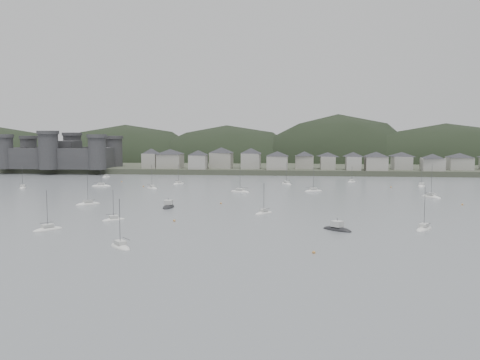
# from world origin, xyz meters

# --- Properties ---
(ground) EXTENTS (900.00, 900.00, 0.00)m
(ground) POSITION_xyz_m (0.00, 0.00, 0.00)
(ground) COLOR slate
(ground) RESTS_ON ground
(far_shore_land) EXTENTS (900.00, 250.00, 3.00)m
(far_shore_land) POSITION_xyz_m (0.00, 295.00, 1.50)
(far_shore_land) COLOR #383D2D
(far_shore_land) RESTS_ON ground
(forested_ridge) EXTENTS (851.55, 103.94, 102.57)m
(forested_ridge) POSITION_xyz_m (4.83, 269.40, -11.28)
(forested_ridge) COLOR black
(forested_ridge) RESTS_ON ground
(castle) EXTENTS (66.00, 43.00, 20.00)m
(castle) POSITION_xyz_m (-120.00, 179.80, 10.96)
(castle) COLOR #37373A
(castle) RESTS_ON far_shore_land
(waterfront_town) EXTENTS (451.48, 28.46, 12.92)m
(waterfront_town) POSITION_xyz_m (50.59, 183.34, 8.66)
(waterfront_town) COLOR #A19D93
(waterfront_town) RESTS_ON far_shore_land
(moored_fleet) EXTENTS (262.46, 178.12, 13.26)m
(moored_fleet) POSITION_xyz_m (4.31, 63.87, 0.18)
(moored_fleet) COLOR silver
(moored_fleet) RESTS_ON ground
(motor_launch_near) EXTENTS (8.16, 7.48, 3.95)m
(motor_launch_near) POSITION_xyz_m (31.56, 7.29, 0.29)
(motor_launch_near) COLOR black
(motor_launch_near) RESTS_ON ground
(motor_launch_far) EXTENTS (3.40, 8.97, 4.11)m
(motor_launch_far) POSITION_xyz_m (-19.22, 41.18, 0.28)
(motor_launch_far) COLOR black
(motor_launch_far) RESTS_ON ground
(mooring_buoys) EXTENTS (155.70, 142.92, 0.70)m
(mooring_buoys) POSITION_xyz_m (-5.04, 59.53, 0.15)
(mooring_buoys) COLOR #C58741
(mooring_buoys) RESTS_ON ground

